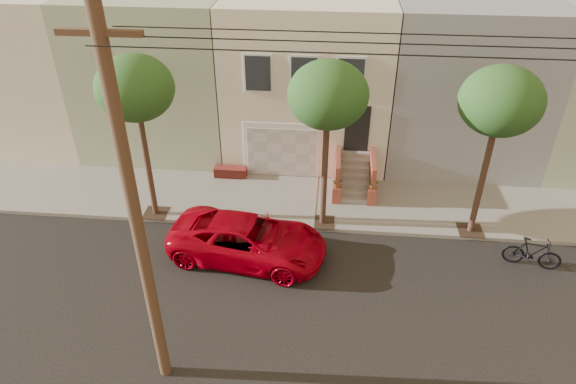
{
  "coord_description": "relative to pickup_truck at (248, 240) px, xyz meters",
  "views": [
    {
      "loc": [
        1.18,
        -12.02,
        11.78
      ],
      "look_at": [
        -0.23,
        3.0,
        2.02
      ],
      "focal_mm": 32.2,
      "sensor_mm": 36.0,
      "label": 1
    }
  ],
  "objects": [
    {
      "name": "tree_left",
      "position": [
        -4.0,
        2.08,
        4.5
      ],
      "size": [
        2.7,
        2.57,
        6.3
      ],
      "color": "#2D2116",
      "rests_on": "sidewalk"
    },
    {
      "name": "house_row",
      "position": [
        1.5,
        9.37,
        2.89
      ],
      "size": [
        33.1,
        11.7,
        7.0
      ],
      "color": "beige",
      "rests_on": "sidewalk"
    },
    {
      "name": "pickup_truck",
      "position": [
        0.0,
        0.0,
        0.0
      ],
      "size": [
        5.73,
        3.27,
        1.51
      ],
      "primitive_type": "imported",
      "rotation": [
        0.0,
        0.0,
        1.42
      ],
      "color": "#A50010",
      "rests_on": "ground"
    },
    {
      "name": "tree_right",
      "position": [
        8.0,
        2.08,
        4.5
      ],
      "size": [
        2.7,
        2.57,
        6.3
      ],
      "color": "#2D2116",
      "rests_on": "sidewalk"
    },
    {
      "name": "sidewalk",
      "position": [
        1.5,
        3.53,
        -0.68
      ],
      "size": [
        40.0,
        3.7,
        0.15
      ],
      "primitive_type": "cube",
      "color": "gray",
      "rests_on": "ground"
    },
    {
      "name": "motorcycle",
      "position": [
        9.66,
        0.42,
        -0.18
      ],
      "size": [
        1.97,
        0.94,
        1.14
      ],
      "primitive_type": "imported",
      "rotation": [
        0.0,
        0.0,
        1.35
      ],
      "color": "black",
      "rests_on": "ground"
    },
    {
      "name": "tree_mid",
      "position": [
        2.5,
        2.08,
        4.5
      ],
      "size": [
        2.7,
        2.57,
        6.3
      ],
      "color": "#2D2116",
      "rests_on": "sidewalk"
    },
    {
      "name": "ground",
      "position": [
        1.5,
        -1.82,
        -0.75
      ],
      "size": [
        90.0,
        90.0,
        0.0
      ],
      "primitive_type": "plane",
      "color": "black",
      "rests_on": "ground"
    }
  ]
}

